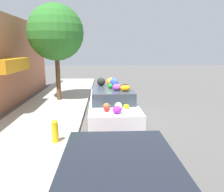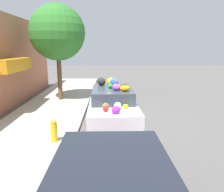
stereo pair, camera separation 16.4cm
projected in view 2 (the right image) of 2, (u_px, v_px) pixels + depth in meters
name	position (u px, v px, depth m)	size (l,w,h in m)	color
ground_plane	(110.00, 123.00, 8.62)	(60.00, 60.00, 0.00)	#565451
sidewalk_curb	(41.00, 122.00, 8.56)	(24.00, 3.20, 0.13)	#B2ADA3
street_tree	(57.00, 33.00, 11.33)	(2.89, 2.89, 5.00)	brown
fire_hydrant	(54.00, 131.00, 6.52)	(0.20, 0.20, 0.70)	gold
art_car	(112.00, 105.00, 8.43)	(4.50, 1.82, 1.78)	silver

